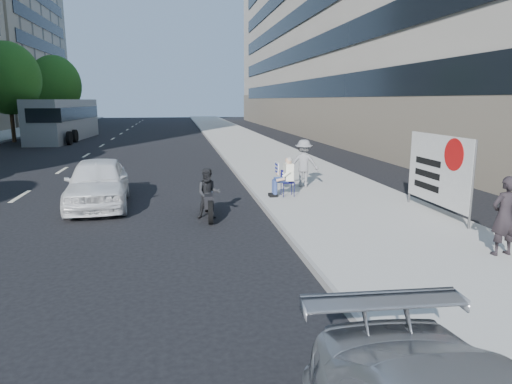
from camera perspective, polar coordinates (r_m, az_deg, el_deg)
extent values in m
plane|color=black|center=(9.26, -2.53, -9.32)|extent=(160.00, 160.00, 0.00)
cube|color=#B0ADA4|center=(29.22, 0.28, 5.17)|extent=(5.00, 120.00, 0.15)
cube|color=#9D9487|center=(44.94, 14.95, 19.70)|extent=(14.00, 70.00, 20.00)
cylinder|color=#382616|center=(40.65, -28.14, 7.60)|extent=(0.30, 0.30, 2.97)
ellipsoid|color=#184512|center=(40.64, -28.60, 12.39)|extent=(4.80, 4.80, 5.52)
cylinder|color=#382616|center=(54.12, -23.54, 8.45)|extent=(0.30, 0.30, 2.62)
ellipsoid|color=#184512|center=(54.11, -23.84, 12.12)|extent=(5.40, 5.40, 6.21)
cylinder|color=#131251|center=(14.89, 3.46, 0.18)|extent=(0.02, 0.02, 0.45)
cylinder|color=#131251|center=(14.97, 4.80, 0.22)|extent=(0.02, 0.02, 0.45)
cylinder|color=#131251|center=(15.23, 3.15, 0.44)|extent=(0.02, 0.02, 0.45)
cylinder|color=#131251|center=(15.31, 4.47, 0.48)|extent=(0.02, 0.02, 0.45)
cube|color=#131251|center=(15.06, 3.98, 1.23)|extent=(0.40, 0.40, 0.03)
cube|color=#131251|center=(15.21, 3.82, 2.04)|extent=(0.40, 0.02, 0.40)
cylinder|color=navy|center=(14.89, 3.26, 1.46)|extent=(0.44, 0.17, 0.17)
cylinder|color=navy|center=(14.89, 2.42, 0.56)|extent=(0.14, 0.14, 0.46)
cube|color=black|center=(14.93, 2.19, -0.46)|extent=(0.26, 0.11, 0.10)
cylinder|color=navy|center=(15.09, 3.09, 1.59)|extent=(0.44, 0.17, 0.17)
cylinder|color=navy|center=(15.08, 2.26, 0.71)|extent=(0.14, 0.14, 0.46)
cube|color=black|center=(15.12, 2.03, -0.31)|extent=(0.26, 0.11, 0.10)
cube|color=white|center=(15.00, 4.08, 2.53)|extent=(0.26, 0.42, 0.56)
sphere|color=tan|center=(14.95, 4.10, 3.93)|extent=(0.23, 0.23, 0.23)
ellipsoid|color=gray|center=(14.95, 4.17, 4.04)|extent=(0.22, 0.24, 0.19)
ellipsoid|color=gray|center=(14.94, 3.79, 3.66)|extent=(0.10, 0.14, 0.13)
cylinder|color=white|center=(14.75, 3.84, 2.26)|extent=(0.30, 0.10, 0.25)
cylinder|color=tan|center=(14.73, 3.08, 1.55)|extent=(0.29, 0.09, 0.14)
cylinder|color=white|center=(15.23, 3.59, 2.75)|extent=(0.26, 0.20, 0.32)
cylinder|color=tan|center=(15.35, 2.99, 2.45)|extent=(0.30, 0.21, 0.18)
cube|color=white|center=(15.46, 2.62, 3.00)|extent=(0.03, 0.55, 0.40)
imported|color=gray|center=(16.68, 5.97, 3.57)|extent=(1.25, 0.95, 1.72)
imported|color=black|center=(10.53, 28.62, -2.64)|extent=(0.63, 0.44, 1.65)
cylinder|color=#4C4C4C|center=(12.26, 25.45, 0.80)|extent=(0.06, 0.06, 2.20)
cylinder|color=#4C4C4C|center=(14.78, 18.81, 2.94)|extent=(0.06, 0.06, 2.20)
cube|color=beige|center=(13.46, 21.80, 2.60)|extent=(0.04, 3.00, 1.90)
cylinder|color=#A50C0C|center=(12.80, 23.49, 4.31)|extent=(0.01, 0.84, 0.84)
cube|color=black|center=(13.86, 20.68, 3.54)|extent=(0.01, 1.30, 0.18)
cube|color=black|center=(13.90, 20.58, 2.11)|extent=(0.01, 1.30, 0.18)
cube|color=black|center=(13.96, 20.48, 0.69)|extent=(0.01, 1.30, 0.18)
imported|color=white|center=(15.05, -19.16, 1.15)|extent=(2.11, 4.55, 1.51)
cylinder|color=black|center=(12.28, -5.72, -2.56)|extent=(0.15, 0.64, 0.64)
cylinder|color=black|center=(13.64, -6.15, -1.15)|extent=(0.15, 0.64, 0.64)
cube|color=black|center=(12.91, -5.97, -0.82)|extent=(0.30, 1.21, 0.35)
imported|color=black|center=(12.78, -5.95, -0.20)|extent=(0.71, 0.57, 1.42)
cube|color=gray|center=(41.10, -22.82, 8.31)|extent=(3.33, 12.14, 3.30)
cube|color=black|center=(41.39, -24.61, 8.95)|extent=(0.86, 11.48, 1.00)
cube|color=black|center=(40.82, -21.12, 9.20)|extent=(0.86, 11.48, 1.00)
cube|color=black|center=(35.24, -25.04, 8.65)|extent=(2.40, 0.23, 1.00)
cylinder|color=black|center=(37.13, -26.09, 6.02)|extent=(0.32, 1.01, 1.00)
cylinder|color=black|center=(36.51, -22.31, 6.25)|extent=(0.32, 1.01, 1.00)
cylinder|color=black|center=(39.05, -25.29, 6.30)|extent=(0.32, 1.01, 1.00)
cylinder|color=black|center=(38.46, -21.68, 6.52)|extent=(0.32, 1.01, 1.00)
cylinder|color=black|center=(44.85, -23.29, 6.99)|extent=(0.32, 1.01, 1.00)
cylinder|color=black|center=(44.34, -20.12, 7.18)|extent=(0.32, 1.01, 1.00)
cylinder|color=black|center=(46.31, -22.86, 7.14)|extent=(0.32, 1.01, 1.00)
cylinder|color=black|center=(45.81, -19.80, 7.32)|extent=(0.32, 1.01, 1.00)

